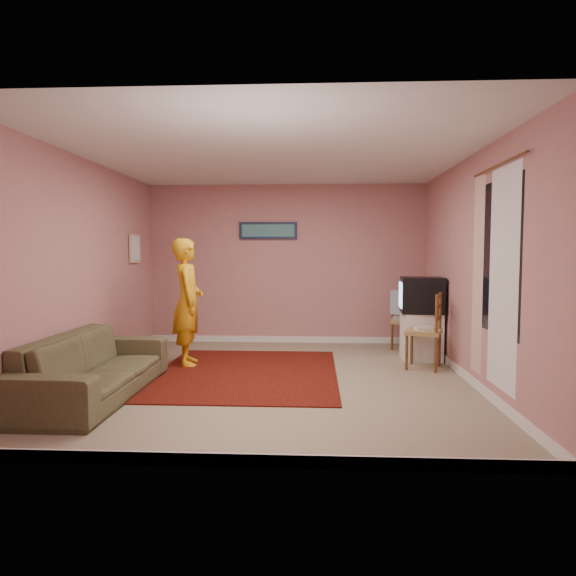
# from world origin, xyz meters

# --- Properties ---
(ground) EXTENTS (5.00, 5.00, 0.00)m
(ground) POSITION_xyz_m (0.00, 0.00, 0.00)
(ground) COLOR gray
(ground) RESTS_ON ground
(wall_back) EXTENTS (4.50, 0.02, 2.60)m
(wall_back) POSITION_xyz_m (0.00, 2.50, 1.30)
(wall_back) COLOR tan
(wall_back) RESTS_ON ground
(wall_front) EXTENTS (4.50, 0.02, 2.60)m
(wall_front) POSITION_xyz_m (0.00, -2.50, 1.30)
(wall_front) COLOR tan
(wall_front) RESTS_ON ground
(wall_left) EXTENTS (0.02, 5.00, 2.60)m
(wall_left) POSITION_xyz_m (-2.25, 0.00, 1.30)
(wall_left) COLOR tan
(wall_left) RESTS_ON ground
(wall_right) EXTENTS (0.02, 5.00, 2.60)m
(wall_right) POSITION_xyz_m (2.25, 0.00, 1.30)
(wall_right) COLOR tan
(wall_right) RESTS_ON ground
(ceiling) EXTENTS (4.50, 5.00, 0.02)m
(ceiling) POSITION_xyz_m (0.00, 0.00, 2.60)
(ceiling) COLOR silver
(ceiling) RESTS_ON wall_back
(baseboard_back) EXTENTS (4.50, 0.02, 0.10)m
(baseboard_back) POSITION_xyz_m (0.00, 2.49, 0.05)
(baseboard_back) COLOR silver
(baseboard_back) RESTS_ON ground
(baseboard_front) EXTENTS (4.50, 0.02, 0.10)m
(baseboard_front) POSITION_xyz_m (0.00, -2.49, 0.05)
(baseboard_front) COLOR silver
(baseboard_front) RESTS_ON ground
(baseboard_left) EXTENTS (0.02, 5.00, 0.10)m
(baseboard_left) POSITION_xyz_m (-2.24, 0.00, 0.05)
(baseboard_left) COLOR silver
(baseboard_left) RESTS_ON ground
(baseboard_right) EXTENTS (0.02, 5.00, 0.10)m
(baseboard_right) POSITION_xyz_m (2.24, 0.00, 0.05)
(baseboard_right) COLOR silver
(baseboard_right) RESTS_ON ground
(window) EXTENTS (0.01, 1.10, 1.50)m
(window) POSITION_xyz_m (2.24, -0.90, 1.45)
(window) COLOR black
(window) RESTS_ON wall_right
(curtain_sheer) EXTENTS (0.01, 0.75, 2.10)m
(curtain_sheer) POSITION_xyz_m (2.23, -1.05, 1.25)
(curtain_sheer) COLOR white
(curtain_sheer) RESTS_ON wall_right
(curtain_floral) EXTENTS (0.01, 0.35, 2.10)m
(curtain_floral) POSITION_xyz_m (2.21, -0.35, 1.25)
(curtain_floral) COLOR white
(curtain_floral) RESTS_ON wall_right
(curtain_rod) EXTENTS (0.02, 1.40, 0.02)m
(curtain_rod) POSITION_xyz_m (2.20, -0.90, 2.32)
(curtain_rod) COLOR brown
(curtain_rod) RESTS_ON wall_right
(picture_back) EXTENTS (0.95, 0.04, 0.28)m
(picture_back) POSITION_xyz_m (-0.30, 2.47, 1.85)
(picture_back) COLOR #141C37
(picture_back) RESTS_ON wall_back
(picture_left) EXTENTS (0.04, 0.38, 0.42)m
(picture_left) POSITION_xyz_m (-2.22, 1.60, 1.55)
(picture_left) COLOR beige
(picture_left) RESTS_ON wall_left
(area_rug) EXTENTS (2.20, 2.75, 0.01)m
(area_rug) POSITION_xyz_m (-0.37, 0.28, 0.01)
(area_rug) COLOR black
(area_rug) RESTS_ON ground
(tv_cabinet) EXTENTS (0.52, 0.47, 0.66)m
(tv_cabinet) POSITION_xyz_m (1.95, 1.21, 0.33)
(tv_cabinet) COLOR white
(tv_cabinet) RESTS_ON ground
(crt_tv) EXTENTS (0.62, 0.56, 0.49)m
(crt_tv) POSITION_xyz_m (1.94, 1.21, 0.91)
(crt_tv) COLOR black
(crt_tv) RESTS_ON tv_cabinet
(chair_a) EXTENTS (0.45, 0.44, 0.48)m
(chair_a) POSITION_xyz_m (1.84, 2.03, 0.53)
(chair_a) COLOR tan
(chair_a) RESTS_ON ground
(dvd_player) EXTENTS (0.36, 0.30, 0.05)m
(dvd_player) POSITION_xyz_m (1.84, 2.03, 0.47)
(dvd_player) COLOR #AEAEB3
(dvd_player) RESTS_ON chair_a
(blue_throw) EXTENTS (0.36, 0.05, 0.38)m
(blue_throw) POSITION_xyz_m (1.84, 2.20, 0.71)
(blue_throw) COLOR #81B0D3
(blue_throw) RESTS_ON chair_a
(chair_b) EXTENTS (0.55, 0.56, 0.53)m
(chair_b) POSITION_xyz_m (1.87, 0.67, 0.60)
(chair_b) COLOR tan
(chair_b) RESTS_ON ground
(game_console) EXTENTS (0.24, 0.19, 0.04)m
(game_console) POSITION_xyz_m (1.87, 0.67, 0.52)
(game_console) COLOR silver
(game_console) RESTS_ON chair_b
(sofa) EXTENTS (0.88, 2.24, 0.65)m
(sofa) POSITION_xyz_m (-1.80, -0.83, 0.33)
(sofa) COLOR brown
(sofa) RESTS_ON ground
(person) EXTENTS (0.54, 0.69, 1.68)m
(person) POSITION_xyz_m (-1.21, 0.72, 0.84)
(person) COLOR orange
(person) RESTS_ON ground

